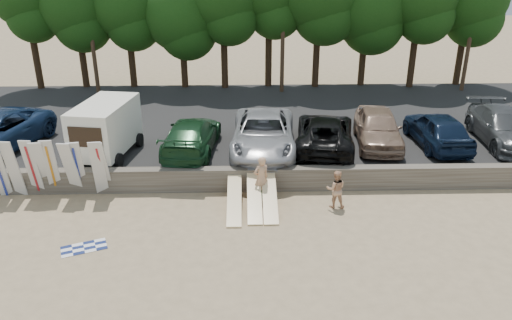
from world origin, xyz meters
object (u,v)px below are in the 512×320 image
object	(u,v)px
car_4	(378,127)
car_5	(437,129)
box_trailer	(106,127)
car_2	(263,133)
cooler	(258,194)
beachgoer_b	(336,189)
car_1	(192,135)
car_3	(325,133)
beachgoer_a	(261,178)
car_6	(504,127)

from	to	relation	value
car_4	car_5	size ratio (longest dim) A/B	1.03
box_trailer	car_4	size ratio (longest dim) A/B	0.82
car_2	cooler	bearing A→B (deg)	-92.81
car_2	car_4	bearing A→B (deg)	10.39
car_2	car_4	world-z (taller)	car_2
car_5	beachgoer_b	distance (m)	7.35
box_trailer	car_5	distance (m)	15.41
car_1	car_2	bearing A→B (deg)	-175.10
box_trailer	car_3	size ratio (longest dim) A/B	0.73
box_trailer	cooler	world-z (taller)	box_trailer
car_3	beachgoer_a	distance (m)	4.90
beachgoer_a	car_4	bearing A→B (deg)	-171.77
box_trailer	car_4	xyz separation A→B (m)	(12.61, 1.04, -0.53)
car_3	cooler	size ratio (longest dim) A/B	14.81
car_3	car_2	bearing A→B (deg)	14.11
beachgoer_a	car_1	bearing A→B (deg)	-76.69
car_5	car_3	bearing A→B (deg)	-0.45
car_4	box_trailer	bearing A→B (deg)	-168.48
car_6	car_4	bearing A→B (deg)	-175.68
box_trailer	beachgoer_b	xyz separation A→B (m)	(9.77, -3.91, -1.30)
box_trailer	car_5	xyz separation A→B (m)	(15.38, 0.78, -0.55)
box_trailer	car_6	distance (m)	18.77
car_2	car_5	bearing A→B (deg)	6.21
car_1	car_4	size ratio (longest dim) A/B	1.07
car_1	car_2	world-z (taller)	car_2
car_1	cooler	xyz separation A→B (m)	(2.96, -3.44, -1.32)
car_1	car_4	distance (m)	8.85
car_3	cooler	bearing A→B (deg)	57.46
car_5	cooler	size ratio (longest dim) A/B	12.86
box_trailer	car_4	distance (m)	12.66
beachgoer_a	cooler	world-z (taller)	beachgoer_a
box_trailer	car_2	xyz separation A→B (m)	(7.10, 0.35, -0.52)
car_4	beachgoer_a	size ratio (longest dim) A/B	2.70
beachgoer_a	car_6	bearing A→B (deg)	171.70
beachgoer_b	car_6	bearing A→B (deg)	-146.49
car_6	car_3	bearing A→B (deg)	-172.90
cooler	car_2	bearing A→B (deg)	76.98
car_2	car_6	xyz separation A→B (m)	(11.63, 0.72, -0.05)
car_2	car_6	world-z (taller)	car_2
car_5	beachgoer_a	bearing A→B (deg)	22.39
beachgoer_b	box_trailer	bearing A→B (deg)	-17.41
car_4	car_5	distance (m)	2.79
car_1	car_5	bearing A→B (deg)	-172.45
beachgoer_b	cooler	size ratio (longest dim) A/B	4.10
beachgoer_a	cooler	xyz separation A→B (m)	(-0.13, 0.09, -0.77)
car_5	car_1	bearing A→B (deg)	-0.44
car_5	beachgoer_a	world-z (taller)	car_5
cooler	beachgoer_b	bearing A→B (deg)	-22.91
car_4	beachgoer_b	size ratio (longest dim) A/B	3.22
car_1	beachgoer_b	size ratio (longest dim) A/B	3.45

